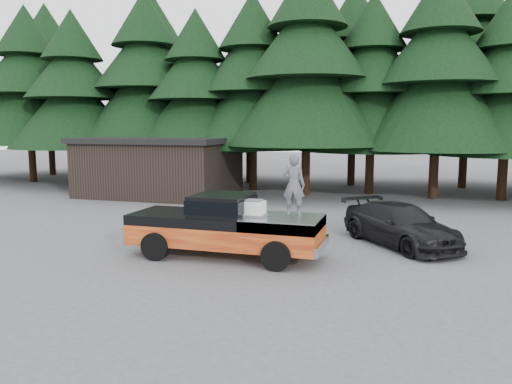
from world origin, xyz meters
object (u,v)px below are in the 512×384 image
(air_compressor, at_px, (254,209))
(man_on_bed, at_px, (294,185))
(parked_car, at_px, (400,225))
(pickup_truck, at_px, (226,235))
(utility_building, at_px, (160,166))

(air_compressor, height_order, man_on_bed, man_on_bed)
(man_on_bed, distance_m, parked_car, 4.41)
(man_on_bed, relative_size, parked_car, 0.38)
(parked_car, bearing_deg, pickup_truck, 172.40)
(pickup_truck, relative_size, utility_building, 0.71)
(pickup_truck, distance_m, air_compressor, 1.30)
(pickup_truck, bearing_deg, utility_building, 125.44)
(pickup_truck, relative_size, air_compressor, 9.68)
(air_compressor, relative_size, parked_car, 0.13)
(parked_car, distance_m, utility_building, 16.10)
(parked_car, bearing_deg, utility_building, 107.60)
(air_compressor, bearing_deg, pickup_truck, 172.08)
(air_compressor, distance_m, utility_building, 15.26)
(pickup_truck, distance_m, utility_building, 14.61)
(air_compressor, relative_size, man_on_bed, 0.34)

